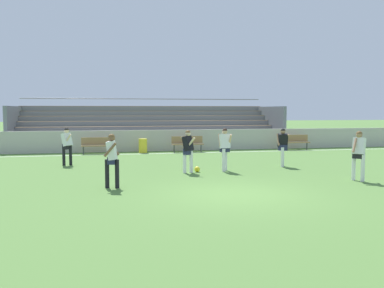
# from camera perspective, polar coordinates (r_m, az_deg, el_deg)

# --- Properties ---
(ground_plane) EXTENTS (160.00, 160.00, 0.00)m
(ground_plane) POSITION_cam_1_polar(r_m,az_deg,el_deg) (12.17, 5.82, -6.75)
(ground_plane) COLOR #517A38
(field_line_sideline) EXTENTS (44.00, 0.12, 0.01)m
(field_line_sideline) POSITION_cam_1_polar(r_m,az_deg,el_deg) (23.44, -2.94, -1.26)
(field_line_sideline) COLOR white
(field_line_sideline) RESTS_ON ground
(sideline_wall) EXTENTS (48.00, 0.16, 1.23)m
(sideline_wall) POSITION_cam_1_polar(r_m,az_deg,el_deg) (24.88, -3.50, 0.49)
(sideline_wall) COLOR #BCB7AD
(sideline_wall) RESTS_ON ground
(bleacher_stand) EXTENTS (16.88, 5.08, 3.21)m
(bleacher_stand) POSITION_cam_1_polar(r_m,az_deg,el_deg) (27.82, -5.65, 2.49)
(bleacher_stand) COLOR #897051
(bleacher_stand) RESTS_ON ground
(bench_far_right) EXTENTS (1.80, 0.40, 0.90)m
(bench_far_right) POSITION_cam_1_polar(r_m,az_deg,el_deg) (24.12, -0.62, 0.21)
(bench_far_right) COLOR #99754C
(bench_far_right) RESTS_ON ground
(bench_near_wall_gap) EXTENTS (1.80, 0.40, 0.90)m
(bench_near_wall_gap) POSITION_cam_1_polar(r_m,az_deg,el_deg) (26.22, 13.61, 0.43)
(bench_near_wall_gap) COLOR #99754C
(bench_near_wall_gap) RESTS_ON ground
(bench_far_left) EXTENTS (1.80, 0.40, 0.90)m
(bench_far_left) POSITION_cam_1_polar(r_m,az_deg,el_deg) (23.65, -12.51, 0.01)
(bench_far_left) COLOR #99754C
(bench_far_left) RESTS_ON ground
(trash_bin) EXTENTS (0.47, 0.47, 0.79)m
(trash_bin) POSITION_cam_1_polar(r_m,az_deg,el_deg) (23.88, -6.62, -0.23)
(trash_bin) COLOR yellow
(trash_bin) RESTS_ON ground
(player_white_challenging) EXTENTS (0.44, 0.54, 1.68)m
(player_white_challenging) POSITION_cam_1_polar(r_m,az_deg,el_deg) (16.59, 4.42, -0.22)
(player_white_challenging) COLOR white
(player_white_challenging) RESTS_ON ground
(player_dark_pressing_high) EXTENTS (0.51, 0.69, 1.63)m
(player_dark_pressing_high) POSITION_cam_1_polar(r_m,az_deg,el_deg) (16.10, -0.55, -0.49)
(player_dark_pressing_high) COLOR white
(player_dark_pressing_high) RESTS_ON ground
(player_dark_deep_cover) EXTENTS (0.50, 0.43, 1.61)m
(player_dark_deep_cover) POSITION_cam_1_polar(r_m,az_deg,el_deg) (18.28, 12.10, -0.02)
(player_dark_deep_cover) COLOR white
(player_dark_deep_cover) RESTS_ON ground
(player_white_wide_left) EXTENTS (0.51, 0.69, 1.63)m
(player_white_wide_left) POSITION_cam_1_polar(r_m,az_deg,el_deg) (19.07, -16.46, 0.11)
(player_white_wide_left) COLOR black
(player_white_wide_left) RESTS_ON ground
(player_white_dropping_back) EXTENTS (0.51, 0.56, 1.67)m
(player_white_dropping_back) POSITION_cam_1_polar(r_m,az_deg,el_deg) (13.17, -10.72, -1.58)
(player_white_dropping_back) COLOR black
(player_white_dropping_back) RESTS_ON ground
(player_white_wide_right) EXTENTS (0.72, 0.51, 1.69)m
(player_white_wide_right) POSITION_cam_1_polar(r_m,az_deg,el_deg) (15.31, 21.50, -0.91)
(player_white_wide_right) COLOR white
(player_white_wide_right) RESTS_ON ground
(soccer_ball) EXTENTS (0.22, 0.22, 0.22)m
(soccer_ball) POSITION_cam_1_polar(r_m,az_deg,el_deg) (16.38, 0.69, -3.41)
(soccer_ball) COLOR yellow
(soccer_ball) RESTS_ON ground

